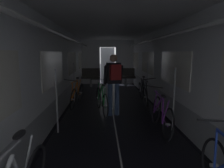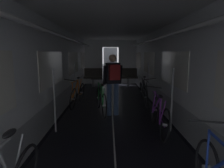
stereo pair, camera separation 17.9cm
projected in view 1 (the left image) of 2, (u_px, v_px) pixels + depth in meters
train_car_shell at (113, 54)px, 5.55m from camera, size 3.14×12.34×2.57m
bench_seat_far_left at (91, 76)px, 10.10m from camera, size 0.98×0.51×0.95m
bench_seat_far_right at (126, 75)px, 10.19m from camera, size 0.98×0.51×0.95m
bicycle_black at (143, 92)px, 6.73m from camera, size 0.44×1.69×0.96m
bicycle_purple at (161, 114)px, 4.33m from camera, size 0.44×1.69×0.96m
bicycle_orange at (77, 94)px, 6.41m from camera, size 0.50×1.69×0.95m
person_cyclist_aisle at (114, 79)px, 5.30m from camera, size 0.56×0.45×1.69m
bicycle_green_in_aisle at (102, 100)px, 5.64m from camera, size 0.53×1.67×0.94m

